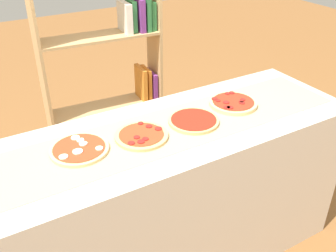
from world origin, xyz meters
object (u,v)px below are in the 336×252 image
(pizza_mozzarella_0, at_px, (79,149))
(bookshelf, at_px, (118,82))
(pizza_pepperoni_3, at_px, (233,103))
(pizza_plain_2, at_px, (194,121))
(pizza_pepperoni_1, at_px, (141,135))

(pizza_mozzarella_0, xyz_separation_m, bookshelf, (0.62, 1.00, -0.20))
(pizza_mozzarella_0, relative_size, pizza_pepperoni_3, 1.01)
(pizza_plain_2, distance_m, pizza_pepperoni_3, 0.30)
(pizza_mozzarella_0, distance_m, pizza_pepperoni_1, 0.30)
(pizza_mozzarella_0, relative_size, pizza_pepperoni_1, 1.04)
(pizza_pepperoni_3, bearing_deg, pizza_mozzarella_0, -179.80)
(pizza_plain_2, relative_size, bookshelf, 0.16)
(bookshelf, bearing_deg, pizza_plain_2, -91.64)
(pizza_pepperoni_3, xyz_separation_m, bookshelf, (-0.26, 1.00, -0.20))
(pizza_pepperoni_1, bearing_deg, pizza_plain_2, -1.84)
(pizza_mozzarella_0, distance_m, bookshelf, 1.19)
(pizza_mozzarella_0, height_order, pizza_pepperoni_1, same)
(pizza_mozzarella_0, height_order, pizza_plain_2, pizza_mozzarella_0)
(pizza_pepperoni_3, relative_size, bookshelf, 0.16)
(bookshelf, bearing_deg, pizza_mozzarella_0, -121.62)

